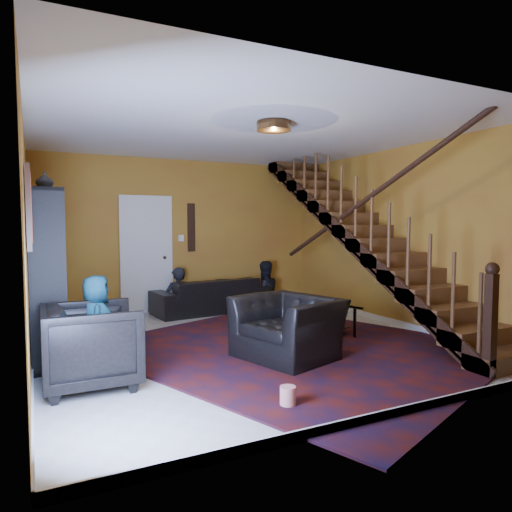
{
  "coord_description": "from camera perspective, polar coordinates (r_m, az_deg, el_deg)",
  "views": [
    {
      "loc": [
        -2.55,
        -5.52,
        1.61
      ],
      "look_at": [
        0.36,
        0.4,
        1.15
      ],
      "focal_mm": 32.0,
      "sensor_mm": 36.0,
      "label": 1
    }
  ],
  "objects": [
    {
      "name": "floor",
      "position": [
        6.29,
        -1.37,
        -10.84
      ],
      "size": [
        5.5,
        5.5,
        0.0
      ],
      "primitive_type": "plane",
      "color": "beige",
      "rests_on": "ground"
    },
    {
      "name": "room",
      "position": [
        7.13,
        -15.9,
        -8.8
      ],
      "size": [
        5.5,
        5.5,
        5.5
      ],
      "color": "#AE8B26",
      "rests_on": "ground"
    },
    {
      "name": "staircase",
      "position": [
        7.23,
        14.07,
        2.2
      ],
      "size": [
        0.95,
        5.02,
        3.18
      ],
      "color": "brown",
      "rests_on": "floor"
    },
    {
      "name": "bookshelf",
      "position": [
        6.15,
        -24.72,
        -2.4
      ],
      "size": [
        0.35,
        1.8,
        2.0
      ],
      "color": "black",
      "rests_on": "floor"
    },
    {
      "name": "door",
      "position": [
        8.47,
        -13.52,
        -0.08
      ],
      "size": [
        0.82,
        0.05,
        2.05
      ],
      "primitive_type": "cube",
      "color": "silver",
      "rests_on": "floor"
    },
    {
      "name": "framed_picture",
      "position": [
        4.62,
        -26.55,
        5.31
      ],
      "size": [
        0.04,
        0.74,
        0.74
      ],
      "primitive_type": "cube",
      "color": "maroon",
      "rests_on": "room"
    },
    {
      "name": "wall_hanging",
      "position": [
        8.68,
        -8.1,
        3.56
      ],
      "size": [
        0.14,
        0.03,
        0.9
      ],
      "primitive_type": "cube",
      "color": "black",
      "rests_on": "room"
    },
    {
      "name": "ceiling_fixture",
      "position": [
        5.48,
        2.24,
        15.89
      ],
      "size": [
        0.4,
        0.4,
        0.1
      ],
      "primitive_type": "cylinder",
      "color": "#3F2814",
      "rests_on": "room"
    },
    {
      "name": "rug",
      "position": [
        6.01,
        5.02,
        -11.44
      ],
      "size": [
        5.23,
        5.54,
        0.02
      ],
      "primitive_type": "cube",
      "rotation": [
        0.0,
        0.0,
        0.37
      ],
      "color": "#49120D",
      "rests_on": "floor"
    },
    {
      "name": "sofa",
      "position": [
        8.45,
        -5.61,
        -4.88
      ],
      "size": [
        2.19,
        1.04,
        0.62
      ],
      "primitive_type": "imported",
      "rotation": [
        0.0,
        0.0,
        3.24
      ],
      "color": "black",
      "rests_on": "floor"
    },
    {
      "name": "armchair_left",
      "position": [
        4.87,
        -19.82,
        -10.45
      ],
      "size": [
        0.92,
        0.89,
        0.83
      ],
      "primitive_type": "imported",
      "rotation": [
        0.0,
        0.0,
        1.56
      ],
      "color": "black",
      "rests_on": "floor"
    },
    {
      "name": "armchair_right",
      "position": [
        5.54,
        4.01,
        -8.96
      ],
      "size": [
        1.28,
        1.38,
        0.74
      ],
      "primitive_type": "imported",
      "rotation": [
        0.0,
        0.0,
        -1.27
      ],
      "color": "black",
      "rests_on": "floor"
    },
    {
      "name": "person_adult_a",
      "position": [
        8.32,
        -9.77,
        -5.83
      ],
      "size": [
        0.51,
        0.37,
        1.3
      ],
      "primitive_type": "imported",
      "rotation": [
        0.0,
        0.0,
        3.27
      ],
      "color": "black",
      "rests_on": "sofa"
    },
    {
      "name": "person_adult_b",
      "position": [
        8.96,
        1.02,
        -4.92
      ],
      "size": [
        0.66,
        0.51,
        1.34
      ],
      "primitive_type": "imported",
      "rotation": [
        0.0,
        0.0,
        3.14
      ],
      "color": "black",
      "rests_on": "sofa"
    },
    {
      "name": "person_child",
      "position": [
        5.29,
        -19.32,
        -7.99
      ],
      "size": [
        0.39,
        0.55,
        1.06
      ],
      "primitive_type": "imported",
      "rotation": [
        0.0,
        0.0,
        1.47
      ],
      "color": "#1C566A",
      "rests_on": "armchair_left"
    },
    {
      "name": "coffee_table",
      "position": [
        6.54,
        6.77,
        -8.02
      ],
      "size": [
        1.31,
        1.03,
        0.44
      ],
      "rotation": [
        0.0,
        0.0,
        0.35
      ],
      "color": "black",
      "rests_on": "floor"
    },
    {
      "name": "cup_a",
      "position": [
        6.27,
        4.98,
        -6.35
      ],
      "size": [
        0.14,
        0.14,
        0.09
      ],
      "primitive_type": "imported",
      "rotation": [
        0.0,
        0.0,
        -0.17
      ],
      "color": "#999999",
      "rests_on": "coffee_table"
    },
    {
      "name": "cup_b",
      "position": [
        6.57,
        8.81,
        -5.87
      ],
      "size": [
        0.11,
        0.11,
        0.1
      ],
      "primitive_type": "imported",
      "rotation": [
        0.0,
        0.0,
        -0.06
      ],
      "color": "#999999",
      "rests_on": "coffee_table"
    },
    {
      "name": "bowl",
      "position": [
        6.57,
        4.9,
        -6.07
      ],
      "size": [
        0.26,
        0.26,
        0.05
      ],
      "primitive_type": "imported",
      "rotation": [
        0.0,
        0.0,
        0.34
      ],
      "color": "#999999",
      "rests_on": "coffee_table"
    },
    {
      "name": "vase",
      "position": [
        5.64,
        -24.92,
        8.56
      ],
      "size": [
        0.18,
        0.18,
        0.19
      ],
      "primitive_type": "imported",
      "color": "#999999",
      "rests_on": "bookshelf"
    },
    {
      "name": "popcorn_bucket",
      "position": [
        4.21,
        4.01,
        -17.01
      ],
      "size": [
        0.14,
        0.14,
        0.16
      ],
      "primitive_type": "cylinder",
      "rotation": [
        0.0,
        0.0,
        -0.01
      ],
      "color": "red",
      "rests_on": "rug"
    }
  ]
}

